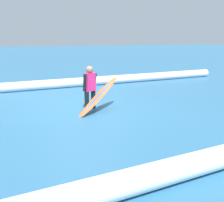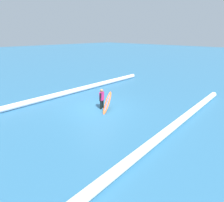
% 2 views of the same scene
% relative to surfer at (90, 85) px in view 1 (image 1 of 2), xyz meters
% --- Properties ---
extents(ground_plane, '(143.93, 143.93, 0.00)m').
position_rel_surfer_xyz_m(ground_plane, '(0.15, -0.31, -0.75)').
color(ground_plane, '#2B6288').
extents(surfer, '(0.49, 0.35, 1.36)m').
position_rel_surfer_xyz_m(surfer, '(0.00, 0.00, 0.00)').
color(surfer, black).
rests_on(surfer, ground_plane).
extents(surfboard, '(1.80, 1.25, 0.98)m').
position_rel_surfer_xyz_m(surfboard, '(-0.15, 0.38, -0.28)').
color(surfboard, '#E55926').
rests_on(surfboard, ground_plane).
extents(wave_crest_midground, '(15.67, 1.18, 0.40)m').
position_rel_surfer_xyz_m(wave_crest_midground, '(-0.07, 4.95, -0.55)').
color(wave_crest_midground, white).
rests_on(wave_crest_midground, ground_plane).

